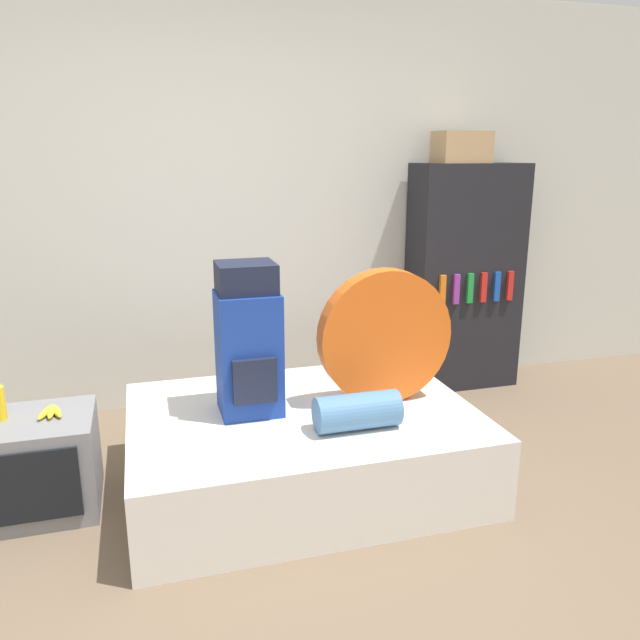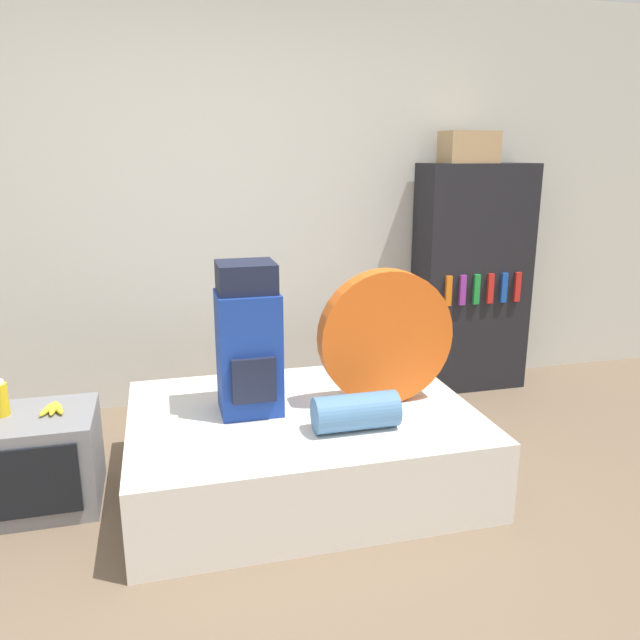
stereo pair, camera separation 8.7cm
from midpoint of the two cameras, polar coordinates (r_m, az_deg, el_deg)
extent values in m
plane|color=brown|center=(2.55, -1.28, -24.14)|extent=(16.00, 16.00, 0.00)
cube|color=silver|center=(4.05, -8.32, 10.53)|extent=(8.00, 0.05, 2.60)
cube|color=silver|center=(3.17, -0.81, -11.42)|extent=(1.66, 1.21, 0.39)
cube|color=navy|center=(3.00, -5.70, -2.98)|extent=(0.29, 0.27, 0.59)
cube|color=#191E33|center=(2.92, -5.93, 3.93)|extent=(0.27, 0.25, 0.14)
cube|color=#191E33|center=(2.89, -5.19, -5.55)|extent=(0.20, 0.03, 0.21)
cylinder|color=#E05B19|center=(3.10, 6.81, -1.55)|extent=(0.68, 0.10, 0.68)
cylinder|color=teal|center=(2.86, 4.17, -8.38)|extent=(0.39, 0.17, 0.17)
cube|color=gray|center=(3.24, -23.97, -11.66)|extent=(0.57, 0.46, 0.45)
cube|color=black|center=(3.02, -24.70, -13.46)|extent=(0.46, 0.02, 0.32)
cylinder|color=gold|center=(3.18, -26.54, -6.55)|extent=(0.08, 0.08, 0.15)
ellipsoid|color=yellow|center=(3.15, -22.86, -7.49)|extent=(0.08, 0.16, 0.03)
ellipsoid|color=yellow|center=(3.15, -22.46, -7.48)|extent=(0.03, 0.16, 0.03)
ellipsoid|color=yellow|center=(3.14, -22.06, -7.46)|extent=(0.08, 0.16, 0.03)
cube|color=black|center=(4.42, 14.22, 3.69)|extent=(0.76, 0.32, 1.54)
cube|color=orange|center=(4.17, 12.25, 2.61)|extent=(0.04, 0.02, 0.20)
cube|color=purple|center=(4.21, 13.49, 2.67)|extent=(0.04, 0.02, 0.20)
cube|color=#1E8E38|center=(4.26, 14.69, 2.73)|extent=(0.04, 0.02, 0.20)
cube|color=red|center=(4.31, 15.87, 2.79)|extent=(0.04, 0.02, 0.20)
cube|color=#194CB2|center=(4.36, 17.02, 2.84)|extent=(0.04, 0.02, 0.20)
cube|color=red|center=(4.41, 18.14, 2.89)|extent=(0.04, 0.02, 0.20)
cube|color=tan|center=(4.27, 14.04, 15.09)|extent=(0.34, 0.23, 0.20)
camera|label=1|loc=(0.04, -89.15, 0.23)|focal=35.00mm
camera|label=2|loc=(0.04, 90.85, -0.23)|focal=35.00mm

